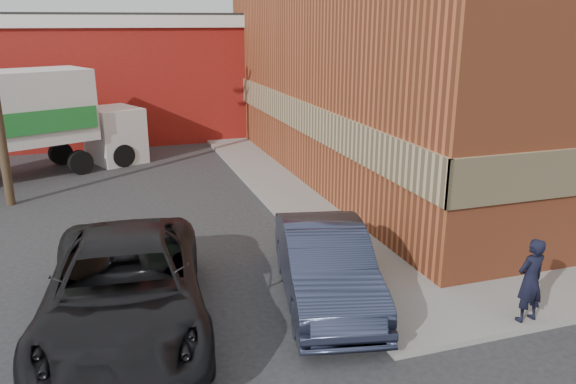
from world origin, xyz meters
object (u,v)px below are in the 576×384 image
object	(u,v)px
man	(530,280)
brick_building	(480,38)
suv_a	(125,289)
sedan	(325,265)
warehouse	(70,75)
box_truck	(25,116)

from	to	relation	value
man	brick_building	bearing A→B (deg)	-126.85
man	suv_a	world-z (taller)	man
sedan	suv_a	distance (m)	3.74
warehouse	man	size ratio (longest dim) A/B	10.45
sedan	box_truck	size ratio (longest dim) A/B	0.59
brick_building	suv_a	distance (m)	16.04
box_truck	sedan	bearing A→B (deg)	-85.04
warehouse	box_truck	xyz separation A→B (m)	(-1.21, -7.61, -0.70)
brick_building	sedan	distance (m)	13.19
brick_building	sedan	xyz separation A→B (m)	(-9.30, -8.50, -3.93)
box_truck	brick_building	bearing A→B (deg)	-35.57
man	sedan	bearing A→B (deg)	-40.14
warehouse	box_truck	bearing A→B (deg)	-99.06
man	box_truck	bearing A→B (deg)	-62.03
warehouse	sedan	size ratio (longest dim) A/B	3.59
suv_a	box_truck	world-z (taller)	box_truck
sedan	box_truck	bearing A→B (deg)	130.19
brick_building	sedan	bearing A→B (deg)	-137.57
sedan	suv_a	world-z (taller)	suv_a
brick_building	box_truck	size ratio (longest dim) A/B	2.37
suv_a	box_truck	size ratio (longest dim) A/B	0.76
brick_building	warehouse	bearing A→B (deg)	142.80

